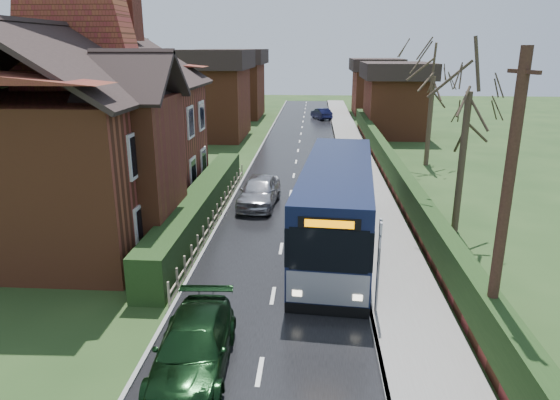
# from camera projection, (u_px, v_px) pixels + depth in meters

# --- Properties ---
(ground) EXTENTS (140.00, 140.00, 0.00)m
(ground) POSITION_uv_depth(u_px,v_px,m) (277.00, 270.00, 18.20)
(ground) COLOR #344E21
(ground) RESTS_ON ground
(road) EXTENTS (6.00, 100.00, 0.02)m
(road) POSITION_uv_depth(u_px,v_px,m) (291.00, 193.00, 27.73)
(road) COLOR black
(road) RESTS_ON ground
(pavement) EXTENTS (2.50, 100.00, 0.14)m
(pavement) POSITION_uv_depth(u_px,v_px,m) (368.00, 194.00, 27.44)
(pavement) COLOR slate
(pavement) RESTS_ON ground
(kerb_right) EXTENTS (0.12, 100.00, 0.14)m
(kerb_right) POSITION_uv_depth(u_px,v_px,m) (346.00, 193.00, 27.52)
(kerb_right) COLOR gray
(kerb_right) RESTS_ON ground
(kerb_left) EXTENTS (0.12, 100.00, 0.10)m
(kerb_left) POSITION_uv_depth(u_px,v_px,m) (236.00, 192.00, 27.92)
(kerb_left) COLOR gray
(kerb_left) RESTS_ON ground
(front_hedge) EXTENTS (1.20, 16.00, 1.60)m
(front_hedge) POSITION_uv_depth(u_px,v_px,m) (201.00, 206.00, 22.99)
(front_hedge) COLOR black
(front_hedge) RESTS_ON ground
(picket_fence) EXTENTS (0.10, 16.00, 0.90)m
(picket_fence) POSITION_uv_depth(u_px,v_px,m) (218.00, 213.00, 23.04)
(picket_fence) COLOR gray
(picket_fence) RESTS_ON ground
(right_wall_hedge) EXTENTS (0.60, 50.00, 1.80)m
(right_wall_hedge) POSITION_uv_depth(u_px,v_px,m) (397.00, 178.00, 27.06)
(right_wall_hedge) COLOR brown
(right_wall_hedge) RESTS_ON ground
(brick_house) EXTENTS (9.30, 14.60, 10.30)m
(brick_house) POSITION_uv_depth(u_px,v_px,m) (89.00, 128.00, 22.05)
(brick_house) COLOR brown
(brick_house) RESTS_ON ground
(bus) EXTENTS (3.54, 11.52, 3.44)m
(bus) POSITION_uv_depth(u_px,v_px,m) (337.00, 207.00, 19.86)
(bus) COLOR black
(bus) RESTS_ON ground
(car_silver) EXTENTS (2.12, 4.61, 1.53)m
(car_silver) POSITION_uv_depth(u_px,v_px,m) (259.00, 191.00, 25.45)
(car_silver) COLOR #AFAEB3
(car_silver) RESTS_ON ground
(car_green) EXTENTS (2.02, 4.53, 1.29)m
(car_green) POSITION_uv_depth(u_px,v_px,m) (194.00, 347.00, 12.40)
(car_green) COLOR black
(car_green) RESTS_ON ground
(car_distant) EXTENTS (2.53, 3.93, 1.22)m
(car_distant) POSITION_uv_depth(u_px,v_px,m) (321.00, 114.00, 56.40)
(car_distant) COLOR #111333
(car_distant) RESTS_ON ground
(bus_stop_sign) EXTENTS (0.10, 0.47, 3.09)m
(bus_stop_sign) POSITION_uv_depth(u_px,v_px,m) (379.00, 253.00, 14.53)
(bus_stop_sign) COLOR slate
(bus_stop_sign) RESTS_ON ground
(telegraph_pole) EXTENTS (0.38, 0.99, 7.84)m
(telegraph_pole) POSITION_uv_depth(u_px,v_px,m) (504.00, 215.00, 11.89)
(telegraph_pole) COLOR black
(telegraph_pole) RESTS_ON ground
(tree_right_near) EXTENTS (4.02, 4.02, 8.68)m
(tree_right_near) POSITION_uv_depth(u_px,v_px,m) (471.00, 81.00, 20.08)
(tree_right_near) COLOR #352A1F
(tree_right_near) RESTS_ON ground
(tree_right_far) EXTENTS (4.42, 4.42, 8.54)m
(tree_right_far) POSITION_uv_depth(u_px,v_px,m) (434.00, 70.00, 32.59)
(tree_right_far) COLOR #3D2F24
(tree_right_far) RESTS_ON ground
(tree_house_side) EXTENTS (3.87, 3.87, 8.80)m
(tree_house_side) POSITION_uv_depth(u_px,v_px,m) (150.00, 66.00, 34.10)
(tree_house_side) COLOR #3D2F24
(tree_house_side) RESTS_ON ground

